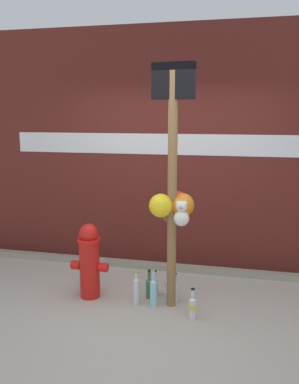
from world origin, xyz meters
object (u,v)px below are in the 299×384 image
(bottle_0, at_px, (155,285))
(fire_hydrant, at_px, (89,260))
(memorial_post, at_px, (174,187))
(bottle_2, at_px, (136,290))
(bottle_1, at_px, (154,292))
(bottle_6, at_px, (175,290))
(bottle_5, at_px, (193,306))
(bottle_3, at_px, (149,287))
(bottle_4, at_px, (168,287))

(bottle_0, bearing_deg, fire_hydrant, -165.11)
(memorial_post, xyz_separation_m, bottle_2, (-0.39, -0.10, -1.15))
(fire_hydrant, height_order, bottle_0, fire_hydrant)
(bottle_1, distance_m, bottle_6, 0.28)
(fire_hydrant, relative_size, bottle_5, 2.67)
(bottle_2, distance_m, bottle_6, 0.44)
(bottle_3, relative_size, bottle_6, 1.03)
(bottle_0, relative_size, bottle_3, 0.91)
(bottle_1, bearing_deg, fire_hydrant, 174.28)
(bottle_2, height_order, bottle_5, bottle_2)
(bottle_2, xyz_separation_m, bottle_6, (0.40, 0.18, -0.03))
(bottle_1, bearing_deg, bottle_5, -20.65)
(bottle_3, bearing_deg, bottle_4, 19.79)
(bottle_4, bearing_deg, fire_hydrant, -168.09)
(bottle_0, xyz_separation_m, bottle_3, (-0.05, -0.08, 0.00))
(bottle_6, bearing_deg, memorial_post, -100.80)
(bottle_1, bearing_deg, bottle_4, 67.60)
(bottle_2, distance_m, bottle_5, 0.67)
(memorial_post, distance_m, bottle_2, 1.22)
(bottle_2, bearing_deg, fire_hydrant, 172.69)
(bottle_1, height_order, bottle_6, bottle_1)
(bottle_0, distance_m, bottle_4, 0.15)
(bottle_3, bearing_deg, bottle_1, -63.00)
(bottle_0, height_order, bottle_6, bottle_6)
(fire_hydrant, xyz_separation_m, bottle_0, (0.72, 0.19, -0.31))
(bottle_5, bearing_deg, bottle_6, 124.13)
(bottle_6, bearing_deg, bottle_2, -155.33)
(bottle_1, xyz_separation_m, bottle_4, (0.11, 0.26, -0.05))
(bottle_3, bearing_deg, fire_hydrant, -170.58)
(bottle_1, relative_size, bottle_2, 1.11)
(fire_hydrant, bearing_deg, bottle_4, 11.91)
(bottle_0, height_order, bottle_3, bottle_3)
(bottle_0, bearing_deg, bottle_5, -41.81)
(memorial_post, distance_m, bottle_1, 1.17)
(bottle_0, relative_size, bottle_5, 0.94)
(bottle_2, height_order, bottle_4, bottle_2)
(bottle_2, bearing_deg, bottle_5, -14.92)
(fire_hydrant, xyz_separation_m, bottle_3, (0.67, 0.11, -0.31))
(memorial_post, relative_size, bottle_1, 6.14)
(bottle_2, relative_size, bottle_5, 1.16)
(bottle_3, height_order, bottle_5, bottle_3)
(memorial_post, relative_size, bottle_2, 6.83)
(memorial_post, xyz_separation_m, bottle_4, (-0.08, 0.16, -1.20))
(fire_hydrant, bearing_deg, memorial_post, 1.75)
(bottle_0, distance_m, bottle_5, 0.65)
(bottle_4, distance_m, bottle_6, 0.12)
(fire_hydrant, height_order, bottle_5, fire_hydrant)
(bottle_1, bearing_deg, bottle_3, 117.00)
(memorial_post, bearing_deg, bottle_1, -150.46)
(bottle_3, bearing_deg, bottle_0, 57.42)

